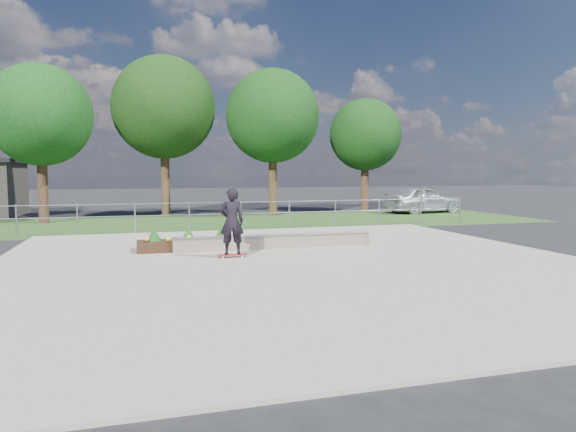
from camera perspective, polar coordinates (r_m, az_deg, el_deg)
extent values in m
plane|color=black|center=(13.16, 0.99, -5.35)|extent=(120.00, 120.00, 0.00)
cube|color=#26451B|center=(23.79, -6.87, -0.71)|extent=(30.00, 8.00, 0.02)
cube|color=gray|center=(13.15, 0.99, -5.22)|extent=(15.00, 15.00, 0.06)
cylinder|color=gray|center=(20.37, -27.96, -0.55)|extent=(0.06, 0.06, 1.20)
cylinder|color=gray|center=(20.06, -22.36, -0.42)|extent=(0.06, 0.06, 1.20)
cylinder|color=#999DA1|center=(19.94, -16.64, -0.28)|extent=(0.06, 0.06, 1.20)
cylinder|color=gray|center=(20.03, -10.91, -0.14)|extent=(0.06, 0.06, 1.20)
cylinder|color=gray|center=(20.31, -5.28, 0.00)|extent=(0.06, 0.06, 1.20)
cylinder|color=gray|center=(20.78, 0.14, 0.13)|extent=(0.06, 0.06, 1.20)
cylinder|color=gray|center=(21.43, 5.28, 0.26)|extent=(0.06, 0.06, 1.20)
cylinder|color=gray|center=(22.24, 10.08, 0.37)|extent=(0.06, 0.06, 1.20)
cylinder|color=gray|center=(23.19, 14.51, 0.48)|extent=(0.06, 0.06, 1.20)
cylinder|color=gray|center=(24.27, 18.58, 0.57)|extent=(0.06, 0.06, 1.20)
cylinder|color=gray|center=(20.27, -5.29, 1.55)|extent=(20.00, 0.04, 0.04)
cylinder|color=gray|center=(20.30, -5.28, 0.28)|extent=(20.00, 0.04, 0.04)
cylinder|color=#321D14|center=(25.72, -25.56, 2.50)|extent=(0.44, 0.44, 2.93)
sphere|color=black|center=(25.83, -25.85, 10.09)|extent=(4.55, 4.55, 4.55)
cylinder|color=#352215|center=(27.40, -13.46, 3.45)|extent=(0.44, 0.44, 3.38)
sphere|color=black|center=(27.59, -13.63, 11.65)|extent=(5.25, 5.25, 5.25)
cylinder|color=#342315|center=(27.25, -1.70, 3.34)|extent=(0.44, 0.44, 3.15)
sphere|color=black|center=(27.39, -1.72, 11.05)|extent=(4.90, 4.90, 4.90)
cylinder|color=#372116|center=(30.70, 8.51, 3.05)|extent=(0.44, 0.44, 2.70)
sphere|color=black|center=(30.75, 8.59, 8.93)|extent=(4.20, 4.20, 4.20)
cube|color=#6B5B4E|center=(15.43, -1.51, -2.84)|extent=(6.00, 0.40, 0.40)
cylinder|color=#909398|center=(15.21, -1.32, -2.19)|extent=(6.00, 0.06, 0.06)
cube|color=#675A4B|center=(14.97, -12.33, -3.20)|extent=(0.15, 0.42, 0.40)
cube|color=brown|center=(16.40, 8.34, -2.42)|extent=(0.15, 0.42, 0.40)
cube|color=black|center=(15.51, -10.91, -3.16)|extent=(3.00, 1.20, 0.25)
sphere|color=yellow|center=(15.52, -15.37, -2.48)|extent=(0.14, 0.14, 0.14)
sphere|color=yellow|center=(15.34, -13.12, -2.52)|extent=(0.14, 0.14, 0.14)
sphere|color=yellow|center=(15.58, -10.96, -2.37)|extent=(0.14, 0.14, 0.14)
sphere|color=yellow|center=(15.45, -8.67, -2.39)|extent=(0.14, 0.14, 0.14)
sphere|color=yellow|center=(15.74, -6.60, -2.24)|extent=(0.14, 0.14, 0.14)
cone|color=#124113|center=(15.66, -14.66, -2.03)|extent=(0.44, 0.44, 0.36)
cone|color=#174814|center=(15.72, -11.01, -1.94)|extent=(0.44, 0.44, 0.36)
cone|color=#194313|center=(15.84, -7.41, -1.83)|extent=(0.44, 0.44, 0.36)
cylinder|color=silver|center=(13.72, -7.24, -4.60)|extent=(0.05, 0.03, 0.05)
cylinder|color=white|center=(13.89, -7.36, -4.48)|extent=(0.05, 0.03, 0.05)
cylinder|color=white|center=(13.81, -5.10, -4.51)|extent=(0.05, 0.03, 0.05)
cylinder|color=silver|center=(13.98, -5.24, -4.40)|extent=(0.05, 0.03, 0.05)
cylinder|color=gray|center=(13.80, -7.30, -4.43)|extent=(0.02, 0.18, 0.02)
cylinder|color=gray|center=(13.89, -5.17, -4.35)|extent=(0.02, 0.18, 0.02)
cube|color=#B2151E|center=(13.84, -6.23, -4.31)|extent=(0.80, 0.21, 0.02)
imported|color=black|center=(13.72, -6.27, -0.60)|extent=(0.67, 0.47, 1.78)
imported|color=#B5BABF|center=(29.99, 14.73, 1.80)|extent=(4.79, 2.56, 1.55)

